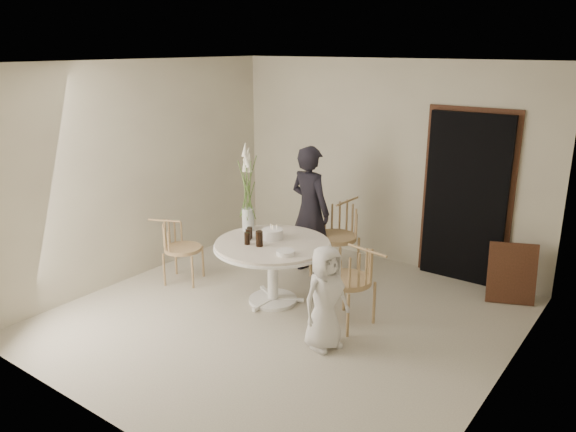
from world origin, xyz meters
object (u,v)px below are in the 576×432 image
Objects in this scene: chair_far at (341,227)px; birthday_cake at (272,234)px; table at (273,252)px; flower_vase at (248,192)px; boy at (325,298)px; girl at (310,210)px; chair_left at (174,241)px; chair_right at (356,275)px.

birthday_cake is (-0.24, -1.13, 0.17)m from chair_far.
table is 0.80m from flower_vase.
birthday_cake is (-1.11, 0.60, 0.26)m from boy.
chair_far reaches higher than table.
boy is at bearing -28.54° from birthday_cake.
table is at bearing 110.19° from girl.
birthday_cake is (-0.07, 0.10, 0.17)m from table.
birthday_cake is 0.60m from flower_vase.
boy reaches higher than chair_left.
girl is 0.91m from birthday_cake.
chair_left is 1.17m from flower_vase.
table is at bearing 81.21° from boy.
flower_vase is at bearing -85.18° from chair_right.
girl reaches higher than chair_right.
birthday_cake is (0.09, -0.90, -0.05)m from girl.
chair_right is 0.53m from boy.
chair_left is at bearing -153.98° from flower_vase.
girl is at bearing 99.50° from table.
chair_far is 1.16m from birthday_cake.
chair_far is at bearing -70.89° from chair_left.
birthday_cake reaches higher than chair_left.
boy is (-0.04, -0.53, -0.07)m from chair_right.
chair_right is at bearing -5.78° from flower_vase.
chair_far is 1.19× the size of chair_left.
girl is (-0.17, 1.00, 0.22)m from table.
flower_vase is (0.86, 0.42, 0.68)m from chair_left.
chair_right is 0.55× the size of girl.
birthday_cake is at bearing -10.88° from flower_vase.
chair_left is at bearing -165.39° from birthday_cake.
chair_right is (1.07, 0.02, -0.02)m from table.
chair_far reaches higher than chair_right.
table is 1.39× the size of chair_far.
flower_vase is (-0.67, -1.04, 0.58)m from chair_far.
chair_far is at bearing 43.89° from boy.
chair_left is 0.76× the size of flower_vase.
girl is at bearing 67.61° from flower_vase.
table is 0.80× the size of girl.
flower_vase reaches higher than chair_left.
boy reaches higher than chair_far.
table is 1.25× the size of flower_vase.
girl reaches higher than boy.
chair_right is (0.91, -1.20, -0.02)m from chair_far.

